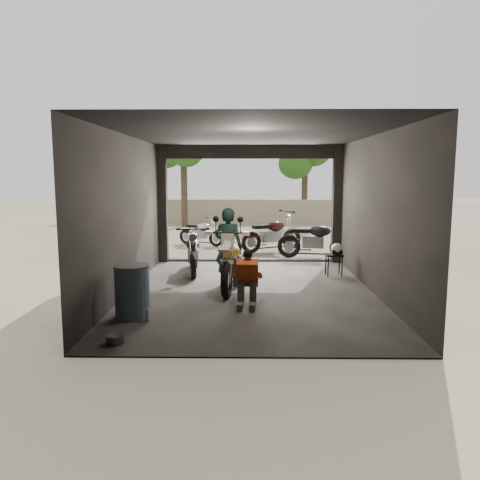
{
  "coord_description": "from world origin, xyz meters",
  "views": [
    {
      "loc": [
        -0.08,
        -9.38,
        2.4
      ],
      "look_at": [
        -0.22,
        0.6,
        1.01
      ],
      "focal_mm": 35.0,
      "sensor_mm": 36.0,
      "label": 1
    }
  ],
  "objects_px": {
    "outside_bike_a": "(201,231)",
    "stool": "(334,257)",
    "helmet": "(337,249)",
    "outside_bike_b": "(272,232)",
    "sign_post": "(369,200)",
    "main_bike": "(232,259)",
    "rider": "(228,247)",
    "oil_drum": "(132,292)",
    "mechanic": "(247,281)",
    "outside_bike_c": "(315,237)",
    "left_bike": "(193,250)"
  },
  "relations": [
    {
      "from": "mechanic",
      "to": "rider",
      "type": "bearing_deg",
      "value": 107.91
    },
    {
      "from": "oil_drum",
      "to": "left_bike",
      "type": "bearing_deg",
      "value": 80.76
    },
    {
      "from": "rider",
      "to": "oil_drum",
      "type": "distance_m",
      "value": 2.79
    },
    {
      "from": "outside_bike_a",
      "to": "stool",
      "type": "xyz_separation_m",
      "value": [
        3.65,
        -4.93,
        -0.05
      ]
    },
    {
      "from": "outside_bike_a",
      "to": "sign_post",
      "type": "distance_m",
      "value": 5.64
    },
    {
      "from": "left_bike",
      "to": "outside_bike_a",
      "type": "relative_size",
      "value": 1.14
    },
    {
      "from": "outside_bike_c",
      "to": "mechanic",
      "type": "relative_size",
      "value": 1.86
    },
    {
      "from": "outside_bike_a",
      "to": "oil_drum",
      "type": "height_order",
      "value": "outside_bike_a"
    },
    {
      "from": "main_bike",
      "to": "stool",
      "type": "height_order",
      "value": "main_bike"
    },
    {
      "from": "left_bike",
      "to": "outside_bike_b",
      "type": "relative_size",
      "value": 0.92
    },
    {
      "from": "main_bike",
      "to": "stool",
      "type": "xyz_separation_m",
      "value": [
        2.38,
        1.33,
        -0.2
      ]
    },
    {
      "from": "helmet",
      "to": "oil_drum",
      "type": "bearing_deg",
      "value": -152.62
    },
    {
      "from": "main_bike",
      "to": "helmet",
      "type": "relative_size",
      "value": 6.92
    },
    {
      "from": "rider",
      "to": "mechanic",
      "type": "relative_size",
      "value": 1.7
    },
    {
      "from": "outside_bike_a",
      "to": "helmet",
      "type": "height_order",
      "value": "outside_bike_a"
    },
    {
      "from": "main_bike",
      "to": "helmet",
      "type": "bearing_deg",
      "value": 35.2
    },
    {
      "from": "outside_bike_b",
      "to": "sign_post",
      "type": "distance_m",
      "value": 3.14
    },
    {
      "from": "outside_bike_a",
      "to": "sign_post",
      "type": "relative_size",
      "value": 0.63
    },
    {
      "from": "oil_drum",
      "to": "sign_post",
      "type": "height_order",
      "value": "sign_post"
    },
    {
      "from": "outside_bike_a",
      "to": "rider",
      "type": "xyz_separation_m",
      "value": [
        1.18,
        -5.97,
        0.35
      ]
    },
    {
      "from": "outside_bike_c",
      "to": "helmet",
      "type": "height_order",
      "value": "outside_bike_c"
    },
    {
      "from": "outside_bike_a",
      "to": "rider",
      "type": "height_order",
      "value": "rider"
    },
    {
      "from": "outside_bike_b",
      "to": "rider",
      "type": "bearing_deg",
      "value": 136.11
    },
    {
      "from": "stool",
      "to": "sign_post",
      "type": "xyz_separation_m",
      "value": [
        1.7,
        3.56,
        1.17
      ]
    },
    {
      "from": "main_bike",
      "to": "oil_drum",
      "type": "xyz_separation_m",
      "value": [
        -1.62,
        -2.01,
        -0.21
      ]
    },
    {
      "from": "outside_bike_b",
      "to": "stool",
      "type": "xyz_separation_m",
      "value": [
        1.28,
        -3.63,
        -0.18
      ]
    },
    {
      "from": "outside_bike_a",
      "to": "outside_bike_c",
      "type": "distance_m",
      "value": 4.36
    },
    {
      "from": "main_bike",
      "to": "outside_bike_c",
      "type": "distance_m",
      "value": 4.37
    },
    {
      "from": "main_bike",
      "to": "left_bike",
      "type": "xyz_separation_m",
      "value": [
        -1.02,
        1.67,
        -0.07
      ]
    },
    {
      "from": "mechanic",
      "to": "helmet",
      "type": "height_order",
      "value": "mechanic"
    },
    {
      "from": "outside_bike_c",
      "to": "stool",
      "type": "height_order",
      "value": "outside_bike_c"
    },
    {
      "from": "stool",
      "to": "helmet",
      "type": "bearing_deg",
      "value": 2.0
    },
    {
      "from": "main_bike",
      "to": "sign_post",
      "type": "bearing_deg",
      "value": 56.74
    },
    {
      "from": "rider",
      "to": "outside_bike_a",
      "type": "bearing_deg",
      "value": -60.75
    },
    {
      "from": "helmet",
      "to": "oil_drum",
      "type": "relative_size",
      "value": 0.32
    },
    {
      "from": "left_bike",
      "to": "outside_bike_a",
      "type": "bearing_deg",
      "value": 85.51
    },
    {
      "from": "rider",
      "to": "stool",
      "type": "relative_size",
      "value": 3.19
    },
    {
      "from": "mechanic",
      "to": "sign_post",
      "type": "height_order",
      "value": "sign_post"
    },
    {
      "from": "left_bike",
      "to": "stool",
      "type": "bearing_deg",
      "value": -13.41
    },
    {
      "from": "outside_bike_a",
      "to": "sign_post",
      "type": "bearing_deg",
      "value": -77.47
    },
    {
      "from": "rider",
      "to": "oil_drum",
      "type": "height_order",
      "value": "rider"
    },
    {
      "from": "outside_bike_b",
      "to": "mechanic",
      "type": "bearing_deg",
      "value": 143.31
    },
    {
      "from": "outside_bike_b",
      "to": "sign_post",
      "type": "bearing_deg",
      "value": -120.9
    },
    {
      "from": "outside_bike_a",
      "to": "rider",
      "type": "distance_m",
      "value": 6.1
    },
    {
      "from": "sign_post",
      "to": "left_bike",
      "type": "bearing_deg",
      "value": -147.51
    },
    {
      "from": "mechanic",
      "to": "oil_drum",
      "type": "distance_m",
      "value": 2.03
    },
    {
      "from": "outside_bike_b",
      "to": "oil_drum",
      "type": "bearing_deg",
      "value": 129.1
    },
    {
      "from": "outside_bike_c",
      "to": "outside_bike_b",
      "type": "bearing_deg",
      "value": 54.54
    },
    {
      "from": "stool",
      "to": "mechanic",
      "type": "bearing_deg",
      "value": -127.47
    },
    {
      "from": "mechanic",
      "to": "oil_drum",
      "type": "height_order",
      "value": "mechanic"
    }
  ]
}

